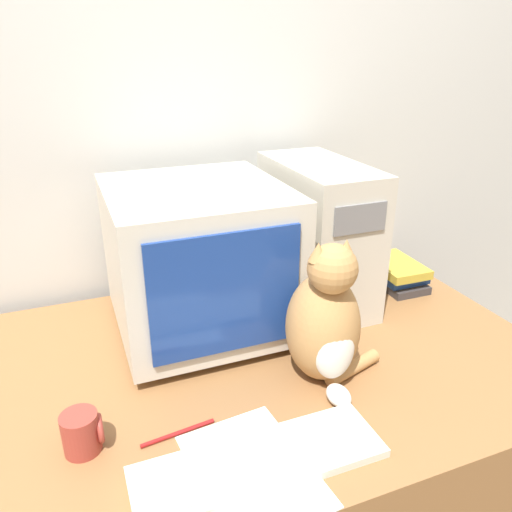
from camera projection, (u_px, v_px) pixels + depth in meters
wall_back at (171, 129)px, 1.55m from camera, size 7.00×0.05×2.50m
desk at (234, 471)px, 1.42m from camera, size 1.64×0.97×0.75m
crt_monitor at (199, 258)px, 1.35m from camera, size 0.45×0.49×0.41m
computer_tower at (317, 234)px, 1.52m from camera, size 0.22×0.45×0.43m
keyboard at (260, 461)px, 0.96m from camera, size 0.49×0.15×0.02m
cat at (325, 322)px, 1.16m from camera, size 0.26×0.25×0.37m
book_stack at (397, 273)px, 1.66m from camera, size 0.16×0.21×0.08m
pen at (178, 433)px, 1.04m from camera, size 0.16×0.03×0.01m
paper_sheet at (253, 470)px, 0.95m from camera, size 0.24×0.32×0.00m
mug at (82, 432)px, 0.98m from camera, size 0.08×0.07×0.09m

